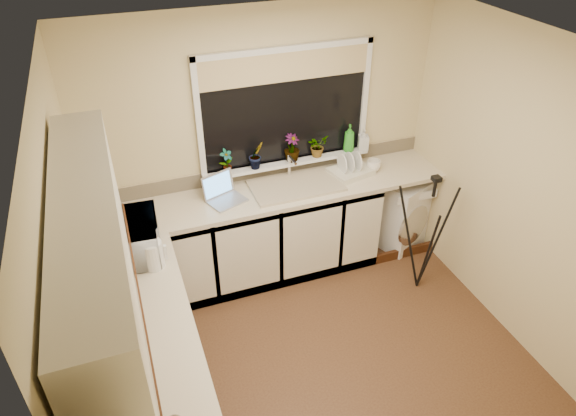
{
  "coord_description": "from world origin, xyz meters",
  "views": [
    {
      "loc": [
        -1.24,
        -2.52,
        3.35
      ],
      "look_at": [
        -0.12,
        0.55,
        1.15
      ],
      "focal_mm": 32.17,
      "sensor_mm": 36.0,
      "label": 1
    }
  ],
  "objects": [
    {
      "name": "floor",
      "position": [
        0.0,
        0.0,
        0.0
      ],
      "size": [
        3.2,
        3.2,
        0.0
      ],
      "primitive_type": "plane",
      "color": "brown",
      "rests_on": "ground"
    },
    {
      "name": "base_cabinet_left",
      "position": [
        -1.3,
        -0.3,
        0.43
      ],
      "size": [
        0.54,
        2.4,
        0.86
      ],
      "primitive_type": "cube",
      "color": "silver",
      "rests_on": "floor"
    },
    {
      "name": "tripod",
      "position": [
        1.17,
        0.49,
        0.6
      ],
      "size": [
        0.66,
        0.66,
        1.2
      ],
      "primitive_type": null,
      "rotation": [
        0.0,
        0.0,
        0.13
      ],
      "color": "black",
      "rests_on": "floor"
    },
    {
      "name": "wall_right",
      "position": [
        1.6,
        0.0,
        1.23
      ],
      "size": [
        0.0,
        3.0,
        3.0
      ],
      "primitive_type": "plane",
      "rotation": [
        1.57,
        0.0,
        -1.57
      ],
      "color": "beige",
      "rests_on": "ground"
    },
    {
      "name": "splashback_left",
      "position": [
        -1.59,
        -0.3,
        1.12
      ],
      "size": [
        0.02,
        2.4,
        0.45
      ],
      "primitive_type": "cube",
      "color": "beige",
      "rests_on": "wall_left"
    },
    {
      "name": "faucet",
      "position": [
        0.2,
        1.38,
        1.02
      ],
      "size": [
        0.03,
        0.03,
        0.24
      ],
      "primitive_type": "cylinder",
      "color": "silver",
      "rests_on": "worktop_back"
    },
    {
      "name": "soap_bottle_clear",
      "position": [
        0.96,
        1.4,
        1.15
      ],
      "size": [
        0.12,
        0.12,
        0.21
      ],
      "primitive_type": "imported",
      "rotation": [
        0.0,
        0.0,
        -0.32
      ],
      "color": "#999999",
      "rests_on": "windowsill"
    },
    {
      "name": "cup_back",
      "position": [
        1.0,
        1.22,
        0.95
      ],
      "size": [
        0.17,
        0.17,
        0.11
      ],
      "primitive_type": "imported",
      "rotation": [
        0.0,
        0.0,
        0.34
      ],
      "color": "white",
      "rests_on": "worktop_back"
    },
    {
      "name": "ceiling",
      "position": [
        0.0,
        0.0,
        2.45
      ],
      "size": [
        3.2,
        3.2,
        0.0
      ],
      "primitive_type": "plane",
      "rotation": [
        3.14,
        0.0,
        0.0
      ],
      "color": "white",
      "rests_on": "ground"
    },
    {
      "name": "windowsill",
      "position": [
        0.2,
        1.43,
        1.04
      ],
      "size": [
        1.6,
        0.14,
        0.03
      ],
      "primitive_type": "cube",
      "color": "white",
      "rests_on": "wall_back"
    },
    {
      "name": "base_cabinet_back",
      "position": [
        -0.33,
        1.2,
        0.43
      ],
      "size": [
        2.55,
        0.6,
        0.86
      ],
      "primitive_type": "cube",
      "color": "silver",
      "rests_on": "floor"
    },
    {
      "name": "microwave",
      "position": [
        -1.26,
        0.72,
        1.04
      ],
      "size": [
        0.38,
        0.54,
        0.29
      ],
      "primitive_type": "imported",
      "rotation": [
        0.0,
        0.0,
        1.51
      ],
      "color": "white",
      "rests_on": "worktop_left"
    },
    {
      "name": "sink",
      "position": [
        0.2,
        1.2,
        0.91
      ],
      "size": [
        0.82,
        0.46,
        0.03
      ],
      "primitive_type": "cube",
      "color": "tan",
      "rests_on": "worktop_back"
    },
    {
      "name": "window_glass",
      "position": [
        0.2,
        1.49,
        1.55
      ],
      "size": [
        1.5,
        0.02,
        1.0
      ],
      "primitive_type": "cube",
      "color": "black",
      "rests_on": "wall_back"
    },
    {
      "name": "wall_left",
      "position": [
        -1.6,
        0.0,
        1.23
      ],
      "size": [
        0.0,
        3.0,
        3.0
      ],
      "primitive_type": "plane",
      "rotation": [
        1.57,
        0.0,
        1.57
      ],
      "color": "beige",
      "rests_on": "ground"
    },
    {
      "name": "wall_back",
      "position": [
        0.0,
        1.5,
        1.23
      ],
      "size": [
        3.2,
        0.0,
        3.2
      ],
      "primitive_type": "plane",
      "rotation": [
        1.57,
        0.0,
        0.0
      ],
      "color": "beige",
      "rests_on": "ground"
    },
    {
      "name": "splashback_back",
      "position": [
        0.0,
        1.49,
        0.97
      ],
      "size": [
        3.2,
        0.02,
        0.14
      ],
      "primitive_type": "cube",
      "color": "beige",
      "rests_on": "wall_back"
    },
    {
      "name": "dish_rack",
      "position": [
        0.76,
        1.23,
        0.93
      ],
      "size": [
        0.44,
        0.36,
        0.06
      ],
      "primitive_type": "cube",
      "rotation": [
        0.0,
        0.0,
        0.22
      ],
      "color": "beige",
      "rests_on": "worktop_back"
    },
    {
      "name": "kettle",
      "position": [
        -1.16,
        0.52,
        1.0
      ],
      "size": [
        0.16,
        0.16,
        0.21
      ],
      "primitive_type": "cylinder",
      "color": "white",
      "rests_on": "worktop_left"
    },
    {
      "name": "plant_a",
      "position": [
        -0.38,
        1.4,
        1.17
      ],
      "size": [
        0.15,
        0.13,
        0.23
      ],
      "primitive_type": "imported",
      "rotation": [
        0.0,
        0.0,
        0.42
      ],
      "color": "#999999",
      "rests_on": "windowsill"
    },
    {
      "name": "worktop_left",
      "position": [
        -1.3,
        -0.3,
        0.88
      ],
      "size": [
        0.6,
        2.4,
        0.04
      ],
      "primitive_type": "cube",
      "color": "beige",
      "rests_on": "base_cabinet_left"
    },
    {
      "name": "window_blind",
      "position": [
        0.2,
        1.46,
        1.92
      ],
      "size": [
        1.5,
        0.02,
        0.25
      ],
      "primitive_type": "cube",
      "color": "tan",
      "rests_on": "wall_back"
    },
    {
      "name": "plant_d",
      "position": [
        0.5,
        1.43,
        1.15
      ],
      "size": [
        0.24,
        0.23,
        0.21
      ],
      "primitive_type": "imported",
      "rotation": [
        0.0,
        0.0,
        0.44
      ],
      "color": "#999999",
      "rests_on": "windowsill"
    },
    {
      "name": "laptop",
      "position": [
        -0.47,
        1.23,
        0.96
      ],
      "size": [
        0.38,
        0.36,
        0.23
      ],
      "rotation": [
        0.0,
        0.0,
        0.36
      ],
      "color": "#9D9DA5",
      "rests_on": "worktop_back"
    },
    {
      "name": "soap_bottle_green",
      "position": [
        0.82,
        1.41,
        1.18
      ],
      "size": [
        0.14,
        0.14,
        0.27
      ],
      "primitive_type": "imported",
      "rotation": [
        0.0,
        0.0,
        -0.39
      ],
      "color": "green",
      "rests_on": "windowsill"
    },
    {
      "name": "upper_cabinet",
      "position": [
        -1.44,
        -0.45,
        1.8
      ],
      "size": [
        0.28,
        1.9,
        0.7
      ],
      "primitive_type": "cube",
      "color": "silver",
      "rests_on": "wall_left"
    },
    {
      "name": "worktop_back",
      "position": [
        0.0,
        1.2,
        0.88
      ],
      "size": [
        3.2,
        0.6,
        0.04
      ],
      "primitive_type": "cube",
      "color": "beige",
      "rests_on": "base_cabinet_back"
    },
    {
      "name": "plant_c",
      "position": [
        0.24,
        1.43,
        1.18
      ],
      "size": [
        0.19,
        0.19,
        0.26
      ],
      "primitive_type": "imported",
      "rotation": [
        0.0,
        0.0,
        0.42
      ],
      "color": "#999999",
      "rests_on": "windowsill"
    },
    {
      "name": "plant_b",
      "position": [
        -0.1,
        1.4,
        1.18
      ],
      "size": [
        0.17,
        0.15,
        0.25
      ],
      "primitive_type": "imported",
      "rotation": [
        0.0,
        0.0,
        0.31
      ],
      "color": "#999999",
      "rests_on": "windowsill"
    },
    {
      "name": "steel_jar",
      "position": [
        -1.37,
        -0.3,
        0.96
      ],
      "size": [
        0.08,
        0.08,
        0.11
      ],
      "primitive_type": "cylinder",
      "color": "silver",
      "rests_on": "worktop_left"
    },
    {
      "name": "washing_machine",
      "position": [
        1.35,
        1.22,
        0.37
      ],
      "size": [
        0.68,
        0.67,
        0.75
      ],
      "primitive_type": "cube",
      "rotation": [
        0.0,
        0.0,
        0.39
      ],
      "color": "white",
      "rests_on": "floor"
    }
  ]
}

